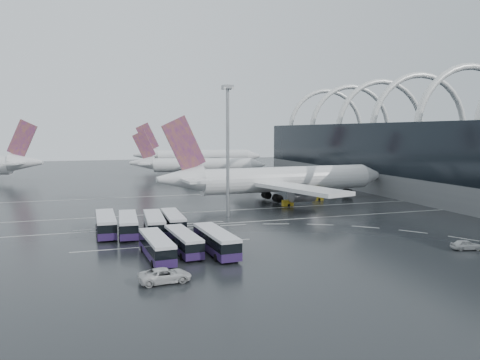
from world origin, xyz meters
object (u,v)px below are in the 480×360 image
object	(u,v)px
bus_row_near_b	(128,224)
gse_cart_belly_c	(288,203)
van_curve_a	(165,275)
bus_row_near_d	(173,221)
bus_row_far_a	(157,246)
floodlight_mast	(228,135)
airliner_gate_b	(196,166)
airliner_gate_c	(196,157)
airliner_main	(276,180)
gse_cart_belly_b	(306,191)
bus_row_far_b	(183,241)
bus_row_far_c	(216,241)
gse_cart_belly_d	(332,193)
gse_cart_belly_a	(318,198)
bus_row_near_c	(154,223)
van_curve_b	(466,245)
bus_row_near_a	(106,224)

from	to	relation	value
bus_row_near_b	gse_cart_belly_c	bearing A→B (deg)	-59.47
van_curve_a	bus_row_near_d	bearing A→B (deg)	-16.43
bus_row_far_a	floodlight_mast	size ratio (longest dim) A/B	0.48
airliner_gate_b	bus_row_far_a	distance (m)	115.46
airliner_gate_c	bus_row_near_b	size ratio (longest dim) A/B	4.58
airliner_main	gse_cart_belly_b	size ratio (longest dim) A/B	31.54
airliner_gate_c	gse_cart_belly_b	distance (m)	98.78
airliner_main	gse_cart_belly_b	bearing A→B (deg)	34.61
bus_row_far_b	bus_row_far_c	bearing A→B (deg)	-116.85
bus_row_far_b	gse_cart_belly_c	world-z (taller)	bus_row_far_b
airliner_gate_b	gse_cart_belly_d	size ratio (longest dim) A/B	24.05
bus_row_far_b	bus_row_far_c	xyz separation A→B (m)	(4.48, -1.84, 0.16)
bus_row_near_d	gse_cart_belly_c	xyz separation A→B (m)	(30.73, 19.30, -1.04)
airliner_gate_b	bus_row_far_c	world-z (taller)	airliner_gate_b
gse_cart_belly_a	gse_cart_belly_d	world-z (taller)	gse_cart_belly_a
airliner_main	bus_row_near_c	bearing A→B (deg)	-144.11
bus_row_near_b	van_curve_a	size ratio (longest dim) A/B	2.15
van_curve_a	gse_cart_belly_d	bearing A→B (deg)	-47.46
airliner_gate_c	bus_row_near_b	distance (m)	143.46
bus_row_near_b	gse_cart_belly_b	size ratio (longest dim) A/B	6.65
bus_row_near_c	gse_cart_belly_c	size ratio (longest dim) A/B	5.31
bus_row_far_b	gse_cart_belly_c	xyz separation A→B (m)	(31.85, 34.74, -0.98)
gse_cart_belly_b	van_curve_b	bearing A→B (deg)	-94.56
floodlight_mast	van_curve_a	bearing A→B (deg)	-116.18
bus_row_near_b	bus_row_far_b	distance (m)	16.18
floodlight_mast	gse_cart_belly_b	distance (m)	45.09
van_curve_b	bus_row_near_b	bearing A→B (deg)	75.39
gse_cart_belly_c	airliner_main	bearing A→B (deg)	88.94
van_curve_b	gse_cart_belly_d	size ratio (longest dim) A/B	2.05
airliner_main	gse_cart_belly_a	xyz separation A→B (m)	(10.92, -1.93, -4.67)
bus_row_near_a	bus_row_far_c	distance (m)	23.26
airliner_gate_c	van_curve_a	size ratio (longest dim) A/B	9.85
bus_row_near_d	gse_cart_belly_c	world-z (taller)	bus_row_near_d
bus_row_near_b	bus_row_far_a	size ratio (longest dim) A/B	1.03
airliner_gate_c	bus_row_far_a	xyz separation A→B (m)	(-39.78, -153.92, -3.70)
airliner_gate_c	floodlight_mast	bearing A→B (deg)	-93.87
bus_row_near_c	gse_cart_belly_c	world-z (taller)	bus_row_near_c
van_curve_a	gse_cart_belly_b	bearing A→B (deg)	-42.12
airliner_gate_c	gse_cart_belly_a	size ratio (longest dim) A/B	24.51
airliner_main	bus_row_far_c	xyz separation A→B (m)	(-27.52, -44.39, -3.54)
bus_row_near_b	bus_row_near_a	bearing A→B (deg)	73.41
bus_row_far_a	gse_cart_belly_a	world-z (taller)	bus_row_far_a
bus_row_near_c	bus_row_near_d	size ratio (longest dim) A/B	1.04
bus_row_near_a	gse_cart_belly_b	bearing A→B (deg)	-56.47
bus_row_near_d	gse_cart_belly_b	distance (m)	58.87
bus_row_near_d	bus_row_far_a	world-z (taller)	same
gse_cart_belly_a	gse_cart_belly_d	distance (m)	10.26
bus_row_near_b	bus_row_far_c	bearing A→B (deg)	-142.69
gse_cart_belly_a	gse_cart_belly_c	size ratio (longest dim) A/B	0.99
van_curve_a	gse_cart_belly_a	world-z (taller)	van_curve_a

